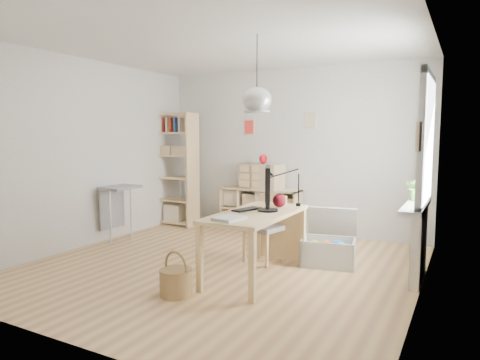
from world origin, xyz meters
The scene contains 20 objects.
ground centered at (0.00, 0.00, 0.00)m, with size 4.50×4.50×0.00m, color tan.
room_shell centered at (0.55, -0.15, 2.00)m, with size 4.50×4.50×4.50m.
window_unit centered at (2.23, 0.60, 1.55)m, with size 0.07×1.16×1.46m.
radiator centered at (2.19, 0.60, 0.40)m, with size 0.10×0.80×0.80m, color white.
windowsill centered at (2.14, 0.60, 0.83)m, with size 0.22×1.20×0.06m, color silver.
desk centered at (0.55, -0.15, 0.66)m, with size 0.70×1.50×0.75m.
cube_shelf centered at (-0.47, 2.08, 0.30)m, with size 1.40×0.38×0.72m.
tall_bookshelf centered at (-2.04, 1.80, 1.09)m, with size 0.80×0.38×2.00m.
side_table centered at (-2.04, 0.35, 0.67)m, with size 0.40×0.55×0.85m.
chair centered at (0.39, 0.48, 0.48)m, with size 0.49×0.49×0.85m.
wicker_basket centered at (0.09, -1.04, 0.15)m, with size 0.33×0.33×0.46m.
storage_chest centered at (1.14, 0.74, 0.22)m, with size 0.76×0.82×0.68m.
monitor centered at (0.63, -0.03, 1.04)m, with size 0.29×0.56×0.51m.
keyboard centered at (0.39, -0.08, 0.76)m, with size 0.14×0.37×0.02m, color black.
task_lamp centered at (0.63, 0.41, 1.04)m, with size 0.40×0.15×0.42m.
yarn_ball centered at (0.65, 0.28, 0.83)m, with size 0.16×0.16×0.16m, color #4C0A14.
paper_tray centered at (0.50, -0.67, 0.77)m, with size 0.24×0.30×0.03m, color silver.
drawer_chest centered at (-0.42, 2.04, 0.93)m, with size 0.73×0.33×0.42m, color tan.
red_vase centered at (-0.39, 2.04, 1.22)m, with size 0.14×0.14×0.16m, color #A20D14.
potted_plant centered at (2.12, 0.87, 1.01)m, with size 0.27×0.23×0.30m, color #3A742B.
Camera 1 is at (2.63, -4.41, 1.61)m, focal length 32.00 mm.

